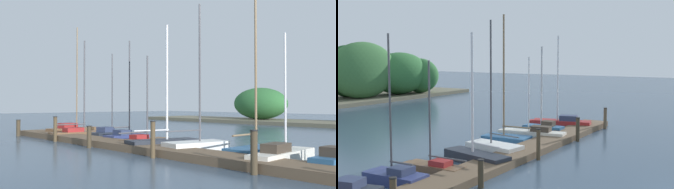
{
  "view_description": "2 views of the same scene",
  "coord_description": "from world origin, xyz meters",
  "views": [
    {
      "loc": [
        15.9,
        -1.98,
        2.34
      ],
      "look_at": [
        -1.42,
        12.73,
        2.83
      ],
      "focal_mm": 43.45,
      "sensor_mm": 36.0,
      "label": 1
    },
    {
      "loc": [
        -16.89,
        -0.94,
        5.38
      ],
      "look_at": [
        3.09,
        11.17,
        3.11
      ],
      "focal_mm": 46.52,
      "sensor_mm": 36.0,
      "label": 2
    }
  ],
  "objects": [
    {
      "name": "sailboat_3",
      "position": [
        -4.36,
        12.04,
        0.35
      ],
      "size": [
        1.22,
        2.89,
        6.14
      ],
      "rotation": [
        0.0,
        0.0,
        1.61
      ],
      "color": "navy",
      "rests_on": "ground"
    },
    {
      "name": "sailboat_6",
      "position": [
        2.24,
        11.51,
        0.36
      ],
      "size": [
        1.72,
        3.43,
        7.07
      ],
      "rotation": [
        0.0,
        0.0,
        1.43
      ],
      "color": "white",
      "rests_on": "ground"
    },
    {
      "name": "sailboat_4",
      "position": [
        -2.25,
        11.78,
        0.3
      ],
      "size": [
        1.0,
        3.42,
        5.03
      ],
      "rotation": [
        0.0,
        0.0,
        1.6
      ],
      "color": "brown",
      "rests_on": "ground"
    },
    {
      "name": "sailboat_8",
      "position": [
        6.83,
        11.58,
        0.34
      ],
      "size": [
        1.46,
        4.39,
        5.1
      ],
      "rotation": [
        0.0,
        0.0,
        1.71
      ],
      "color": "silver",
      "rests_on": "ground"
    },
    {
      "name": "mooring_piling_3",
      "position": [
        2.25,
        8.77,
        0.8
      ],
      "size": [
        0.24,
        0.24,
        1.59
      ],
      "color": "#4C3D28",
      "rests_on": "ground"
    },
    {
      "name": "mooring_piling_5",
      "position": [
        12.6,
        8.78,
        0.76
      ],
      "size": [
        0.26,
        0.26,
        1.51
      ],
      "color": "brown",
      "rests_on": "ground"
    },
    {
      "name": "sailboat_10",
      "position": [
        11.28,
        11.65,
        0.4
      ],
      "size": [
        2.0,
        4.45,
        6.55
      ],
      "rotation": [
        0.0,
        0.0,
        1.81
      ],
      "color": "maroon",
      "rests_on": "ground"
    },
    {
      "name": "sailboat_5",
      "position": [
        0.15,
        11.22,
        0.37
      ],
      "size": [
        1.8,
        4.04,
        6.34
      ],
      "rotation": [
        0.0,
        0.0,
        1.37
      ],
      "color": "#232833",
      "rests_on": "ground"
    },
    {
      "name": "mooring_piling_4",
      "position": [
        7.56,
        8.81,
        0.74
      ],
      "size": [
        0.27,
        0.27,
        1.47
      ],
      "color": "#3D3323",
      "rests_on": "ground"
    },
    {
      "name": "sailboat_9",
      "position": [
        8.91,
        11.82,
        0.41
      ],
      "size": [
        1.02,
        2.83,
        5.76
      ],
      "rotation": [
        0.0,
        0.0,
        1.61
      ],
      "color": "#285684",
      "rests_on": "ground"
    },
    {
      "name": "mooring_piling_2",
      "position": [
        -3.0,
        8.65,
        0.59
      ],
      "size": [
        0.27,
        0.27,
        1.17
      ],
      "color": "#3D3323",
      "rests_on": "ground"
    },
    {
      "name": "dock_pier",
      "position": [
        0.0,
        9.91,
        0.17
      ],
      "size": [
        27.88,
        1.8,
        0.35
      ],
      "color": "brown",
      "rests_on": "ground"
    },
    {
      "name": "sailboat_7",
      "position": [
        4.89,
        12.34,
        0.38
      ],
      "size": [
        1.62,
        3.13,
        7.58
      ],
      "rotation": [
        0.0,
        0.0,
        1.66
      ],
      "color": "#285684",
      "rests_on": "ground"
    }
  ]
}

